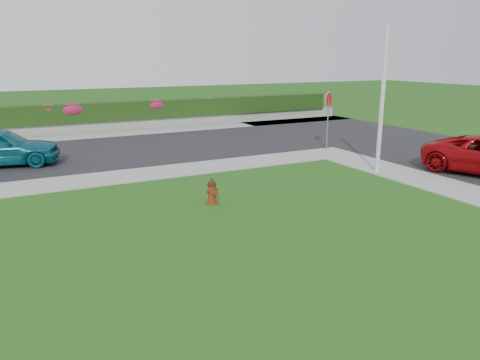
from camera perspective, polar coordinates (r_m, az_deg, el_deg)
ground at (r=11.13m, az=10.61°, el=-8.45°), size 120.00×120.00×0.00m
street_far at (r=22.47m, az=-23.12°, el=2.52°), size 26.00×8.00×0.04m
sidewalk_far at (r=17.55m, az=-25.01°, el=-0.87°), size 24.00×2.00×0.04m
curb_corner at (r=22.07m, az=10.84°, el=3.26°), size 2.00×2.00×0.04m
sidewalk_beyond at (r=27.88m, az=-15.77°, el=5.35°), size 34.00×2.00×0.04m
retaining_wall at (r=29.29m, az=-16.41°, el=6.29°), size 34.00×0.40×0.60m
hedge at (r=29.28m, az=-16.57°, el=7.96°), size 32.00×0.90×1.10m
fire_hydrant at (r=14.20m, az=-3.43°, el=-1.44°), size 0.42×0.39×0.80m
utility_pole at (r=18.47m, az=16.95°, el=9.21°), size 0.16×0.16×5.49m
stop_sign at (r=22.49m, az=10.72°, el=8.79°), size 0.67×0.37×2.78m
flower_clump_c at (r=28.76m, az=-22.35°, el=8.00°), size 1.13×0.73×0.56m
flower_clump_d at (r=28.90m, az=-19.80°, el=8.09°), size 1.56×1.01×0.78m
flower_clump_e at (r=29.95m, az=-10.28°, el=8.98°), size 1.43×0.92×0.71m
flower_clump_f at (r=31.20m, az=-3.78°, el=9.53°), size 1.09×0.70×0.55m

